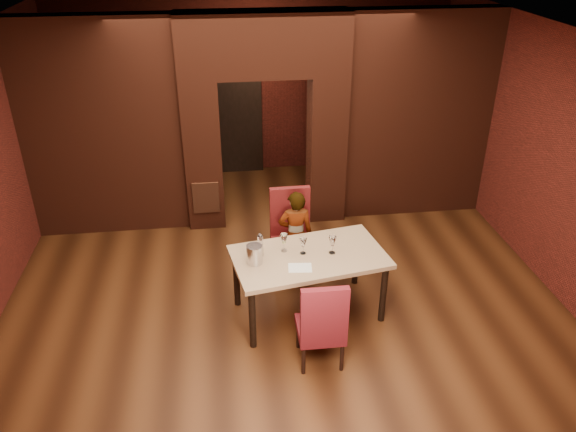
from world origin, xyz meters
The scene contains 23 objects.
floor centered at (0.00, 0.00, 0.00)m, with size 8.00×8.00×0.00m, color #4D2813.
ceiling centered at (0.00, 0.00, 3.20)m, with size 7.00×8.00×0.04m, color silver.
wall_back centered at (0.00, 4.00, 1.60)m, with size 7.00×0.04×3.20m, color maroon.
wall_right centered at (3.50, 0.00, 1.60)m, with size 0.04×8.00×3.20m, color maroon.
pillar_left centered at (-0.95, 2.00, 1.15)m, with size 0.55×0.55×2.30m, color maroon.
pillar_right centered at (0.95, 2.00, 1.15)m, with size 0.55×0.55×2.30m, color maroon.
lintel centered at (0.00, 2.00, 2.75)m, with size 2.45×0.55×0.90m, color maroon.
wing_wall_left centered at (-2.36, 2.00, 1.60)m, with size 2.27×0.35×3.20m, color maroon.
wing_wall_right centered at (2.36, 2.00, 1.60)m, with size 2.27×0.35×3.20m, color maroon.
vent_panel centered at (-0.95, 1.71, 0.55)m, with size 0.40×0.03×0.50m, color brown.
rear_door centered at (-0.40, 3.94, 1.05)m, with size 0.90×0.08×2.10m, color black.
rear_door_frame centered at (-0.40, 3.90, 1.05)m, with size 1.02×0.04×2.22m, color black.
dining_table centered at (0.27, -0.54, 0.42)m, with size 1.78×1.00×0.83m, color tan.
chair_far centered at (0.19, 0.35, 0.59)m, with size 0.54×0.54×1.18m, color maroon.
chair_near centered at (0.26, -1.37, 0.54)m, with size 0.49×0.49×1.09m, color maroon.
person_seated centered at (0.23, 0.29, 0.63)m, with size 0.46×0.30×1.26m, color white.
wine_glass_a centered at (-0.01, -0.40, 0.94)m, with size 0.09×0.09×0.22m, color white, non-canonical shape.
wine_glass_b centered at (0.20, -0.49, 0.94)m, with size 0.08×0.08×0.21m, color silver, non-canonical shape.
wine_glass_c centered at (0.55, -0.53, 0.94)m, with size 0.09×0.09×0.22m, color silver, non-canonical shape.
tasting_sheet centered at (0.12, -0.79, 0.83)m, with size 0.26×0.19×0.00m, color white.
wine_bucket centered at (-0.38, -0.62, 0.95)m, with size 0.19×0.19×0.23m, color silver.
water_bottle centered at (-0.30, -0.47, 0.98)m, with size 0.07×0.07×0.28m, color white.
potted_plant centered at (0.88, 0.37, 0.23)m, with size 0.41×0.35×0.45m, color #2E6221.
Camera 1 is at (-0.69, -6.03, 4.37)m, focal length 35.00 mm.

